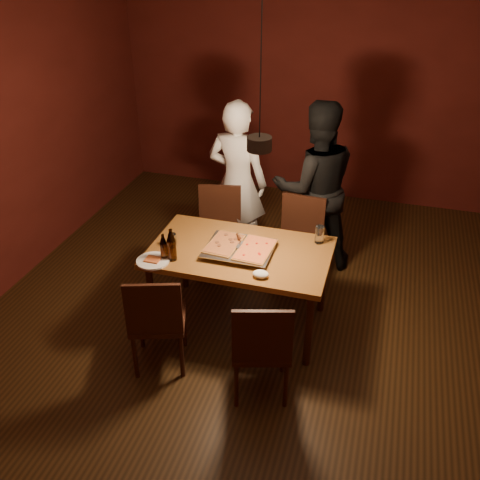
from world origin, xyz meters
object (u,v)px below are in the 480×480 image
(chair_far_left, at_px, (219,223))
(plate_slice, at_px, (153,261))
(dining_table, at_px, (240,258))
(pizza_tray, at_px, (239,250))
(diner_white, at_px, (237,182))
(beer_bottle_a, at_px, (164,247))
(diner_dark, at_px, (315,187))
(pendant_lamp, at_px, (259,142))
(chair_near_left, at_px, (156,315))
(beer_bottle_b, at_px, (172,245))
(chair_near_right, at_px, (262,342))
(chair_far_right, at_px, (300,234))

(chair_far_left, xyz_separation_m, plate_slice, (-0.18, -1.14, 0.22))
(dining_table, distance_m, pizza_tray, 0.10)
(dining_table, distance_m, diner_white, 1.17)
(chair_far_left, distance_m, beer_bottle_a, 1.13)
(diner_dark, distance_m, pendant_lamp, 1.59)
(chair_near_left, distance_m, pendant_lamp, 1.51)
(beer_bottle_b, xyz_separation_m, plate_slice, (-0.14, -0.08, -0.13))
(dining_table, xyz_separation_m, pizza_tray, (0.01, -0.03, 0.10))
(dining_table, bearing_deg, pendant_lamp, -35.90)
(diner_white, bearing_deg, beer_bottle_b, 90.47)
(chair_near_right, xyz_separation_m, plate_slice, (-1.02, 0.45, 0.22))
(chair_far_left, xyz_separation_m, beer_bottle_b, (-0.04, -1.07, 0.35))
(plate_slice, height_order, pendant_lamp, pendant_lamp)
(chair_near_left, xyz_separation_m, chair_near_right, (0.84, -0.06, 0.00))
(chair_far_left, xyz_separation_m, pizza_tray, (0.45, -0.81, 0.24))
(chair_far_left, xyz_separation_m, chair_near_right, (0.85, -1.59, 0.00))
(diner_dark, bearing_deg, diner_white, -18.05)
(pizza_tray, bearing_deg, chair_near_right, -57.68)
(beer_bottle_b, bearing_deg, beer_bottle_a, -177.16)
(beer_bottle_a, bearing_deg, pendant_lamp, 12.47)
(beer_bottle_a, bearing_deg, chair_near_right, -28.51)
(chair_near_right, distance_m, diner_dark, 2.00)
(dining_table, xyz_separation_m, beer_bottle_b, (-0.48, -0.29, 0.21))
(beer_bottle_a, xyz_separation_m, pendant_lamp, (0.74, 0.16, 0.90))
(pendant_lamp, bearing_deg, diner_white, 113.42)
(chair_far_left, xyz_separation_m, chair_far_right, (0.81, 0.00, 0.00))
(dining_table, xyz_separation_m, beer_bottle_a, (-0.55, -0.29, 0.19))
(chair_far_left, bearing_deg, beer_bottle_a, 72.24)
(dining_table, bearing_deg, diner_white, 107.72)
(chair_far_left, bearing_deg, plate_slice, 69.13)
(dining_table, bearing_deg, chair_near_left, -120.59)
(pizza_tray, xyz_separation_m, diner_dark, (0.42, 1.19, 0.09))
(dining_table, bearing_deg, pizza_tray, -81.46)
(plate_slice, bearing_deg, beer_bottle_a, 45.64)
(chair_near_left, bearing_deg, dining_table, 40.90)
(chair_near_left, xyz_separation_m, diner_dark, (0.87, 1.90, 0.33))
(plate_slice, height_order, diner_white, diner_white)
(chair_near_left, xyz_separation_m, pendant_lamp, (0.62, 0.62, 1.22))
(chair_near_right, bearing_deg, beer_bottle_b, 133.39)
(beer_bottle_b, bearing_deg, chair_far_left, 88.05)
(chair_near_right, bearing_deg, plate_slice, 140.37)
(pizza_tray, relative_size, beer_bottle_a, 2.46)
(pizza_tray, distance_m, diner_dark, 1.27)
(chair_near_right, height_order, beer_bottle_a, beer_bottle_a)
(chair_far_right, xyz_separation_m, plate_slice, (-0.99, -1.14, 0.22))
(beer_bottle_a, relative_size, plate_slice, 0.83)
(diner_white, bearing_deg, beer_bottle_a, 87.68)
(pizza_tray, xyz_separation_m, plate_slice, (-0.63, -0.33, -0.01))
(chair_near_left, relative_size, pizza_tray, 0.97)
(chair_far_left, height_order, beer_bottle_a, beer_bottle_a)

